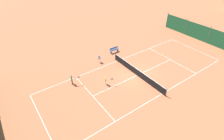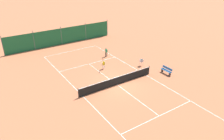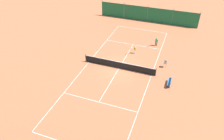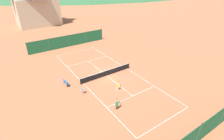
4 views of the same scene
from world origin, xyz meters
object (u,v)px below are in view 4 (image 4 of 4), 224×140
at_px(player_far_service, 117,104).
at_px(tennis_ball_alley_left, 80,78).
at_px(courtside_bench, 66,82).
at_px(alpine_chalet, 36,6).
at_px(tennis_ball_service_box, 95,102).
at_px(ball_hopper, 82,90).
at_px(player_far_baseline, 118,86).
at_px(tennis_ball_far_corner, 101,97).
at_px(tennis_ball_alley_right, 129,91).
at_px(tennis_net, 107,73).
at_px(tennis_ball_by_net_right, 135,91).

height_order(player_far_service, tennis_ball_alley_left, player_far_service).
distance_m(courtside_bench, alpine_chalet, 38.95).
relative_size(tennis_ball_service_box, ball_hopper, 0.07).
xyz_separation_m(player_far_baseline, tennis_ball_alley_left, (-3.06, 5.63, -0.63)).
distance_m(tennis_ball_service_box, alpine_chalet, 44.58).
bearing_deg(alpine_chalet, courtside_bench, -98.80).
height_order(tennis_ball_far_corner, alpine_chalet, alpine_chalet).
xyz_separation_m(player_far_service, player_far_baseline, (2.36, 3.15, -0.07)).
bearing_deg(tennis_ball_alley_right, player_far_service, -149.72).
height_order(player_far_service, tennis_ball_far_corner, player_far_service).
bearing_deg(tennis_net, tennis_ball_by_net_right, -81.62).
height_order(tennis_ball_alley_right, alpine_chalet, alpine_chalet).
xyz_separation_m(tennis_ball_alley_right, alpine_chalet, (-0.70, 44.46, 5.79)).
relative_size(player_far_service, tennis_ball_far_corner, 19.02).
relative_size(tennis_ball_by_net_right, tennis_ball_far_corner, 1.00).
bearing_deg(player_far_service, tennis_ball_by_net_right, 19.56).
bearing_deg(player_far_service, tennis_ball_far_corner, 98.16).
bearing_deg(tennis_ball_alley_right, tennis_ball_alley_left, 121.36).
relative_size(tennis_ball_service_box, courtside_bench, 0.04).
bearing_deg(tennis_ball_by_net_right, tennis_ball_far_corner, 159.82).
distance_m(tennis_ball_alley_right, ball_hopper, 6.35).
height_order(tennis_ball_alley_right, tennis_ball_service_box, same).
distance_m(tennis_net, tennis_ball_service_box, 6.76).
xyz_separation_m(tennis_ball_service_box, alpine_chalet, (4.31, 43.99, 5.79)).
bearing_deg(tennis_ball_far_corner, tennis_ball_service_box, -151.85).
distance_m(tennis_ball_far_corner, tennis_ball_alley_left, 5.71).
distance_m(player_far_service, tennis_ball_far_corner, 3.19).
distance_m(tennis_net, tennis_ball_by_net_right, 5.91).
bearing_deg(ball_hopper, player_far_service, -67.20).
height_order(player_far_service, alpine_chalet, alpine_chalet).
xyz_separation_m(tennis_ball_by_net_right, courtside_bench, (-7.20, 6.90, 0.42)).
relative_size(player_far_baseline, ball_hopper, 1.27).
distance_m(ball_hopper, courtside_bench, 3.47).
bearing_deg(player_far_baseline, tennis_ball_service_box, -170.25).
bearing_deg(tennis_ball_alley_right, ball_hopper, 151.39).
bearing_deg(tennis_net, tennis_ball_alley_right, -87.24).
xyz_separation_m(tennis_net, tennis_ball_alley_left, (-3.88, 1.52, -0.47)).
bearing_deg(tennis_net, tennis_ball_far_corner, -130.93).
bearing_deg(tennis_ball_service_box, tennis_net, 45.17).
relative_size(tennis_ball_alley_right, ball_hopper, 0.07).
relative_size(tennis_net, player_far_service, 7.31).
height_order(tennis_ball_by_net_right, tennis_ball_alley_right, same).
xyz_separation_m(tennis_ball_far_corner, ball_hopper, (-1.67, 1.95, 0.62)).
relative_size(player_far_baseline, courtside_bench, 0.75).
xyz_separation_m(tennis_ball_by_net_right, tennis_ball_far_corner, (-4.48, 1.65, 0.00)).
bearing_deg(player_far_baseline, tennis_ball_alley_right, -46.94).
bearing_deg(player_far_service, tennis_ball_service_box, 122.48).
relative_size(tennis_ball_far_corner, courtside_bench, 0.04).
bearing_deg(tennis_ball_far_corner, tennis_ball_alley_left, 92.56).
height_order(player_far_baseline, tennis_ball_far_corner, player_far_baseline).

